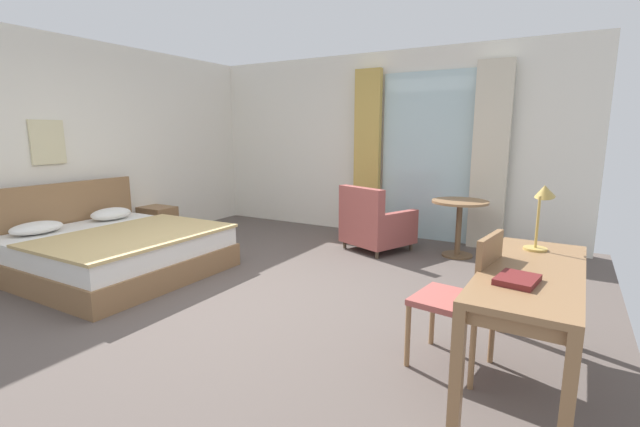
{
  "coord_description": "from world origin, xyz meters",
  "views": [
    {
      "loc": [
        2.58,
        -3.01,
        1.54
      ],
      "look_at": [
        0.6,
        0.42,
        0.8
      ],
      "focal_mm": 24.3,
      "sensor_mm": 36.0,
      "label": 1
    }
  ],
  "objects_px": {
    "desk_lamp": "(543,204)",
    "bed": "(113,250)",
    "closed_book": "(517,280)",
    "nightstand": "(158,223)",
    "desk_chair": "(466,294)",
    "round_cafe_table": "(459,215)",
    "armchair_by_window": "(375,225)",
    "framed_picture": "(48,142)",
    "writing_desk": "(531,284)"
  },
  "relations": [
    {
      "from": "nightstand",
      "to": "round_cafe_table",
      "type": "bearing_deg",
      "value": 17.38
    },
    {
      "from": "bed",
      "to": "round_cafe_table",
      "type": "bearing_deg",
      "value": 38.95
    },
    {
      "from": "desk_chair",
      "to": "bed",
      "type": "bearing_deg",
      "value": 178.2
    },
    {
      "from": "desk_lamp",
      "to": "closed_book",
      "type": "relative_size",
      "value": 1.83
    },
    {
      "from": "closed_book",
      "to": "armchair_by_window",
      "type": "distance_m",
      "value": 3.4
    },
    {
      "from": "closed_book",
      "to": "framed_picture",
      "type": "xyz_separation_m",
      "value": [
        -5.18,
        0.43,
        0.66
      ]
    },
    {
      "from": "desk_lamp",
      "to": "round_cafe_table",
      "type": "height_order",
      "value": "desk_lamp"
    },
    {
      "from": "framed_picture",
      "to": "closed_book",
      "type": "bearing_deg",
      "value": -4.77
    },
    {
      "from": "writing_desk",
      "to": "closed_book",
      "type": "height_order",
      "value": "closed_book"
    },
    {
      "from": "nightstand",
      "to": "desk_chair",
      "type": "height_order",
      "value": "desk_chair"
    },
    {
      "from": "framed_picture",
      "to": "writing_desk",
      "type": "bearing_deg",
      "value": -1.39
    },
    {
      "from": "bed",
      "to": "writing_desk",
      "type": "distance_m",
      "value": 4.2
    },
    {
      "from": "nightstand",
      "to": "framed_picture",
      "type": "height_order",
      "value": "framed_picture"
    },
    {
      "from": "closed_book",
      "to": "round_cafe_table",
      "type": "distance_m",
      "value": 3.16
    },
    {
      "from": "writing_desk",
      "to": "framed_picture",
      "type": "bearing_deg",
      "value": 178.61
    },
    {
      "from": "desk_chair",
      "to": "closed_book",
      "type": "relative_size",
      "value": 3.7
    },
    {
      "from": "bed",
      "to": "armchair_by_window",
      "type": "bearing_deg",
      "value": 46.93
    },
    {
      "from": "round_cafe_table",
      "to": "framed_picture",
      "type": "height_order",
      "value": "framed_picture"
    },
    {
      "from": "writing_desk",
      "to": "desk_chair",
      "type": "bearing_deg",
      "value": 178.87
    },
    {
      "from": "desk_lamp",
      "to": "framed_picture",
      "type": "xyz_separation_m",
      "value": [
        -5.23,
        -0.41,
        0.36
      ]
    },
    {
      "from": "desk_chair",
      "to": "nightstand",
      "type": "bearing_deg",
      "value": 162.93
    },
    {
      "from": "nightstand",
      "to": "framed_picture",
      "type": "xyz_separation_m",
      "value": [
        -0.21,
        -1.31,
        1.19
      ]
    },
    {
      "from": "bed",
      "to": "closed_book",
      "type": "relative_size",
      "value": 7.99
    },
    {
      "from": "desk_chair",
      "to": "desk_lamp",
      "type": "height_order",
      "value": "desk_lamp"
    },
    {
      "from": "desk_chair",
      "to": "armchair_by_window",
      "type": "xyz_separation_m",
      "value": [
        -1.65,
        2.43,
        -0.18
      ]
    },
    {
      "from": "bed",
      "to": "armchair_by_window",
      "type": "height_order",
      "value": "bed"
    },
    {
      "from": "nightstand",
      "to": "desk_lamp",
      "type": "distance_m",
      "value": 5.17
    },
    {
      "from": "nightstand",
      "to": "desk_chair",
      "type": "distance_m",
      "value": 4.88
    },
    {
      "from": "desk_lamp",
      "to": "closed_book",
      "type": "bearing_deg",
      "value": -93.41
    },
    {
      "from": "bed",
      "to": "nightstand",
      "type": "xyz_separation_m",
      "value": [
        -0.85,
        1.31,
        -0.02
      ]
    },
    {
      "from": "armchair_by_window",
      "to": "round_cafe_table",
      "type": "distance_m",
      "value": 1.07
    },
    {
      "from": "desk_lamp",
      "to": "bed",
      "type": "bearing_deg",
      "value": -174.38
    },
    {
      "from": "desk_lamp",
      "to": "framed_picture",
      "type": "relative_size",
      "value": 0.89
    },
    {
      "from": "nightstand",
      "to": "closed_book",
      "type": "height_order",
      "value": "closed_book"
    },
    {
      "from": "nightstand",
      "to": "armchair_by_window",
      "type": "bearing_deg",
      "value": 18.41
    },
    {
      "from": "round_cafe_table",
      "to": "framed_picture",
      "type": "relative_size",
      "value": 1.37
    },
    {
      "from": "closed_book",
      "to": "armchair_by_window",
      "type": "xyz_separation_m",
      "value": [
        -1.97,
        2.74,
        -0.43
      ]
    },
    {
      "from": "writing_desk",
      "to": "framed_picture",
      "type": "distance_m",
      "value": 5.29
    },
    {
      "from": "bed",
      "to": "writing_desk",
      "type": "bearing_deg",
      "value": -1.74
    },
    {
      "from": "framed_picture",
      "to": "round_cafe_table",
      "type": "bearing_deg",
      "value": 31.24
    },
    {
      "from": "writing_desk",
      "to": "desk_chair",
      "type": "height_order",
      "value": "desk_chair"
    },
    {
      "from": "closed_book",
      "to": "nightstand",
      "type": "bearing_deg",
      "value": 169.46
    },
    {
      "from": "closed_book",
      "to": "armchair_by_window",
      "type": "relative_size",
      "value": 0.26
    },
    {
      "from": "nightstand",
      "to": "round_cafe_table",
      "type": "height_order",
      "value": "round_cafe_table"
    },
    {
      "from": "nightstand",
      "to": "closed_book",
      "type": "relative_size",
      "value": 2.0
    },
    {
      "from": "closed_book",
      "to": "desk_lamp",
      "type": "bearing_deg",
      "value": 95.37
    },
    {
      "from": "armchair_by_window",
      "to": "round_cafe_table",
      "type": "relative_size",
      "value": 1.37
    },
    {
      "from": "desk_lamp",
      "to": "desk_chair",
      "type": "bearing_deg",
      "value": -124.66
    },
    {
      "from": "armchair_by_window",
      "to": "round_cafe_table",
      "type": "bearing_deg",
      "value": 14.27
    },
    {
      "from": "round_cafe_table",
      "to": "closed_book",
      "type": "bearing_deg",
      "value": -72.47
    }
  ]
}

